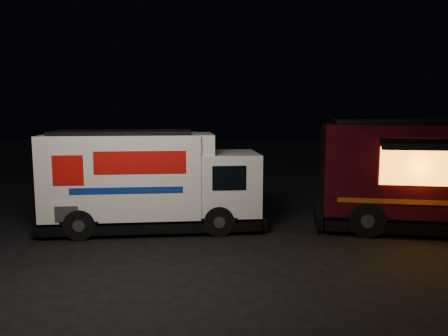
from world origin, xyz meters
The scene contains 3 objects.
ground centered at (0.00, 0.00, 0.00)m, with size 80.00×80.00×0.00m, color black.
white_truck centered at (-1.22, 1.05, 1.40)m, with size 6.16×2.10×2.79m, color white, non-canonical shape.
red_truck centered at (6.69, 1.00, 1.54)m, with size 6.62×2.44×3.08m, color #390A0F, non-canonical shape.
Camera 1 is at (0.87, -11.05, 3.33)m, focal length 35.00 mm.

